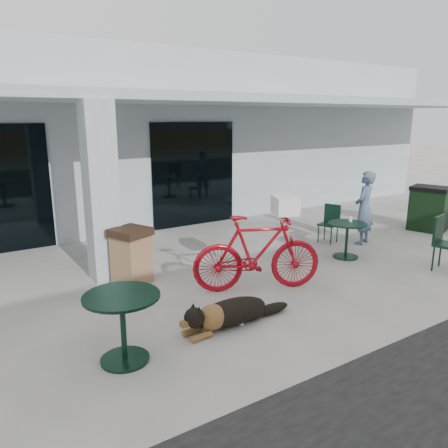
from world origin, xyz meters
TOP-DOWN VIEW (x-y plane):
  - ground at (0.00, 0.00)m, footprint 80.00×80.00m
  - building at (0.00, 8.50)m, footprint 22.00×7.00m
  - storefront_glass_right at (1.80, 4.98)m, footprint 2.40×0.06m
  - column at (-1.50, 2.30)m, footprint 0.50×0.50m
  - overhang at (0.00, 3.60)m, footprint 22.00×2.80m
  - bicycle at (0.45, 0.40)m, footprint 2.22×1.41m
  - laundry_basket at (0.87, 0.22)m, footprint 0.52×0.59m
  - dog at (-0.63, -0.45)m, footprint 1.34×0.54m
  - cup_near_dog at (-0.51, -0.51)m, footprint 0.10×0.10m
  - cafe_table_near at (-2.20, -0.51)m, footprint 1.06×1.06m
  - cafe_table_far at (3.04, 0.79)m, footprint 0.89×0.89m
  - cafe_chair_far_b at (3.55, 1.80)m, footprint 0.53×0.51m
  - person at (4.14, 1.30)m, footprint 0.71×0.60m
  - cup_on_table at (3.20, 0.87)m, footprint 0.08×0.08m
  - trash_receptacle at (-1.20, 1.80)m, footprint 0.76×0.76m
  - wheeled_bin at (6.50, 1.20)m, footprint 0.94×1.06m

SIDE VIEW (x-z plane):
  - ground at x=0.00m, z-range 0.00..0.00m
  - cup_near_dog at x=-0.51m, z-range 0.00..0.10m
  - dog at x=-0.63m, z-range 0.00..0.44m
  - cafe_table_far at x=3.04m, z-range 0.00..0.73m
  - cafe_table_near at x=-2.20m, z-range 0.00..0.84m
  - cafe_chair_far_b at x=3.55m, z-range 0.00..0.87m
  - trash_receptacle at x=-1.20m, z-range 0.00..0.99m
  - wheeled_bin at x=6.50m, z-range 0.00..1.13m
  - bicycle at x=0.45m, z-range 0.00..1.29m
  - cup_on_table at x=3.20m, z-range 0.73..0.83m
  - person at x=4.14m, z-range 0.00..1.66m
  - storefront_glass_right at x=1.80m, z-range 0.00..2.70m
  - laundry_basket at x=0.87m, z-range 1.29..1.58m
  - column at x=-1.50m, z-range 0.00..3.12m
  - building at x=0.00m, z-range 0.00..4.50m
  - overhang at x=0.00m, z-range 3.12..3.30m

